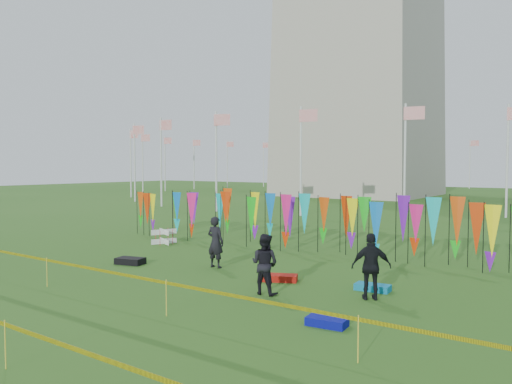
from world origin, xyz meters
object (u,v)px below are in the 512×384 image
Objects in this scene: person_mid at (265,264)px; kite_bag_black at (130,261)px; person_left at (215,242)px; person_right at (371,267)px; kite_bag_teal at (373,287)px; box_kite at (164,237)px; kite_bag_red at (279,278)px; kite_bag_blue at (327,322)px.

person_mid reaches higher than kite_bag_black.
person_left is 6.32m from person_right.
person_mid reaches higher than kite_bag_teal.
person_right is at bearing -17.17° from box_kite.
person_left is 1.80× the size of kite_bag_black.
person_mid is 3.30m from kite_bag_teal.
person_left is at bearing -33.56° from person_mid.
kite_bag_teal is at bearing 10.90° from kite_bag_red.
person_left is at bearing -38.77° from person_right.
kite_bag_blue is (6.31, -3.57, -0.83)m from person_left.
box_kite reaches higher than kite_bag_red.
kite_bag_red is at bearing -75.42° from person_mid.
person_left is 4.09m from person_mid.
kite_bag_red reaches higher than kite_bag_blue.
person_left is 1.84× the size of kite_bag_teal.
box_kite is at bearing 120.79° from kite_bag_black.
person_mid is (3.54, -2.04, -0.06)m from person_left.
person_left is 1.64× the size of kite_bag_red.
person_right is 3.37m from kite_bag_red.
kite_bag_blue is at bearing 149.34° from person_left.
box_kite is 4.81m from kite_bag_black.
kite_bag_red is (-3.24, 0.40, -0.81)m from person_right.
person_mid is at bearing -5.94° from kite_bag_black.
person_mid is at bearing 151.14° from kite_bag_blue.
kite_bag_black reaches higher than kite_bag_teal.
kite_bag_blue is (2.77, -1.53, -0.77)m from person_mid.
person_left is 7.30m from kite_bag_blue.
kite_bag_blue is 3.70m from kite_bag_teal.
person_mid is (9.00, -4.81, 0.51)m from box_kite.
person_left is at bearing 150.49° from kite_bag_blue.
person_left is 1.01× the size of person_right.
box_kite is 12.28m from person_right.
box_kite is 0.77× the size of kite_bag_blue.
kite_bag_red is (3.02, -0.45, -0.82)m from person_left.
kite_bag_black reaches higher than kite_bag_blue.
person_left is 5.97m from kite_bag_teal.
person_left reaches higher than kite_bag_black.
box_kite is 11.69m from kite_bag_teal.
person_left is at bearing 171.45° from kite_bag_red.
kite_bag_black is at bearing 166.66° from kite_bag_blue.
person_right is (11.72, -3.62, 0.56)m from box_kite.
box_kite reaches higher than kite_bag_teal.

